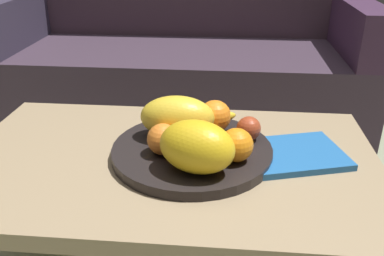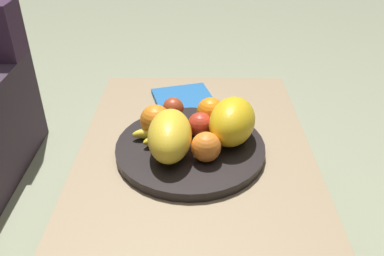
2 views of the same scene
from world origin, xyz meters
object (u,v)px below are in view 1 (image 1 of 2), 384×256
Objects in this scene: orange_front at (163,139)px; orange_right at (236,145)px; orange_left at (215,116)px; apple_front at (208,140)px; melon_large_front at (177,117)px; couch at (182,63)px; banana_bunch at (205,124)px; magazine at (290,154)px; coffee_table at (169,173)px; apple_left at (249,129)px; melon_smaller_beside at (197,147)px; fruit_bowl at (192,151)px.

orange_front is 0.96× the size of orange_right.
apple_front is (-0.01, -0.12, -0.01)m from orange_left.
melon_large_front is 2.73× the size of apple_front.
couch is 9.69× the size of banana_bunch.
melon_large_front is 2.40× the size of orange_right.
couch is at bearing 94.10° from magazine.
coffee_table is at bearing 169.26° from magazine.
apple_left is 0.24× the size of magazine.
melon_smaller_beside reaches higher than magazine.
orange_front is (-0.08, 0.07, -0.02)m from melon_smaller_beside.
apple_left is at bearing 0.39° from melon_large_front.
melon_smaller_beside is (0.02, -0.11, 0.07)m from fruit_bowl.
magazine is (0.20, 0.04, -0.05)m from apple_front.
orange_right is at bearing -35.53° from melon_large_front.
coffee_table is 0.14m from melon_large_front.
coffee_table is 4.08× the size of magazine.
apple_left is at bearing -7.29° from banana_bunch.
fruit_bowl is at bearing 31.29° from orange_front.
magazine is at bearing -19.66° from apple_left.
melon_smaller_beside is 0.11m from orange_front.
apple_left is at bearing 24.13° from orange_front.
banana_bunch is at bearing 99.10° from apple_front.
orange_left is (0.05, 0.09, 0.05)m from fruit_bowl.
fruit_bowl is at bearing 167.37° from magazine.
fruit_bowl is 0.12m from orange_left.
melon_smaller_beside is at bearing -91.95° from banana_bunch.
fruit_bowl is 0.24m from magazine.
apple_left is at bearing -74.43° from couch.
fruit_bowl is 2.22× the size of banana_bunch.
couch is at bearing 98.15° from melon_smaller_beside.
apple_left is (0.09, -0.04, -0.01)m from orange_left.
melon_smaller_beside is 2.75× the size of apple_left.
apple_front is at bearing -42.44° from melon_large_front.
melon_smaller_beside is 0.20m from orange_left.
melon_smaller_beside is at bearing -98.52° from orange_left.
melon_smaller_beside reaches higher than orange_front.
melon_large_front reaches higher than magazine.
apple_left is at bearing -26.23° from orange_left.
orange_left is at bearing 141.27° from magazine.
coffee_table is 0.08m from fruit_bowl.
orange_front is at bearing -172.58° from apple_front.
fruit_bowl is 5.04× the size of orange_right.
fruit_bowl is 4.66× the size of orange_left.
melon_smaller_beside is at bearing -81.85° from couch.
orange_right reaches higher than orange_front.
coffee_table is 16.75× the size of apple_left.
melon_large_front is at bearing 137.56° from apple_front.
orange_right reaches higher than apple_front.
couch reaches higher than orange_left.
apple_front is (0.02, 0.08, -0.02)m from melon_smaller_beside.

